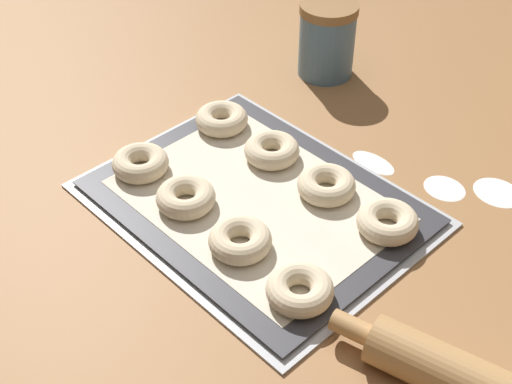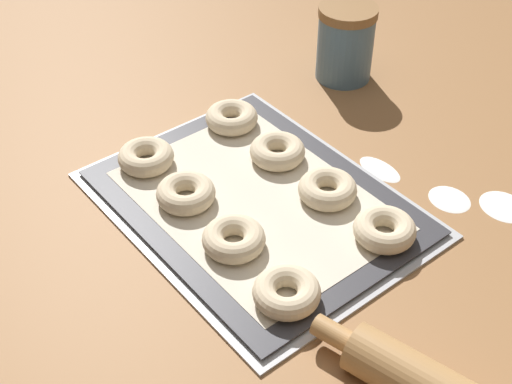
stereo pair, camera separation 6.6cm
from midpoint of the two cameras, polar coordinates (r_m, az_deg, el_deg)
name	(u,v)px [view 1 (the left image)]	position (r m, az deg, el deg)	size (l,w,h in m)	color
ground_plane	(266,205)	(1.01, -1.03, -1.13)	(2.80, 2.80, 0.00)	olive
baking_tray	(256,204)	(1.01, -1.87, -0.99)	(0.45, 0.35, 0.01)	#B2B5BA
baking_mat	(256,201)	(1.01, -1.88, -0.76)	(0.43, 0.33, 0.00)	#333338
bagel_front_far_left	(140,163)	(1.07, -10.99, 2.25)	(0.08, 0.08, 0.03)	beige
bagel_front_mid_left	(186,197)	(1.00, -7.54, -0.46)	(0.08, 0.08, 0.03)	beige
bagel_front_mid_right	(240,240)	(0.93, -3.33, -3.91)	(0.08, 0.08, 0.03)	beige
bagel_front_far_right	(300,290)	(0.87, 1.33, -7.88)	(0.08, 0.08, 0.03)	beige
bagel_back_far_left	(222,119)	(1.14, -4.44, 5.81)	(0.08, 0.08, 0.03)	beige
bagel_back_mid_left	(272,150)	(1.07, -0.50, 3.33)	(0.08, 0.08, 0.03)	beige
bagel_back_mid_right	(326,185)	(1.01, 3.79, 0.52)	(0.08, 0.08, 0.03)	beige
bagel_back_far_right	(387,222)	(0.96, 8.55, -2.42)	(0.08, 0.08, 0.03)	beige
flour_canister	(327,39)	(1.27, 4.19, 12.07)	(0.10, 0.10, 0.13)	slate
flour_patch_near	(445,188)	(1.07, 13.16, 0.28)	(0.06, 0.06, 0.00)	white
flour_patch_far	(373,162)	(1.10, 7.68, 2.33)	(0.08, 0.04, 0.00)	white
flour_patch_side	(498,192)	(1.08, 17.16, -0.05)	(0.07, 0.06, 0.00)	white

